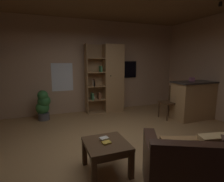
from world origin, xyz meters
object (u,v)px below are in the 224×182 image
wall_mounted_tv (123,70)px  table_book_1 (104,138)px  kitchen_bar_counter (196,100)px  potted_floor_plant (43,105)px  leather_couch (215,175)px  tissue_box (192,79)px  coffee_table (106,148)px  table_book_0 (106,143)px  bookshelf_cabinet (111,79)px  dining_chair (171,100)px

wall_mounted_tv → table_book_1: bearing=-118.6°
kitchen_bar_counter → potted_floor_plant: 4.32m
leather_couch → table_book_1: size_ratio=14.79×
tissue_box → coffee_table: bearing=-153.4°
coffee_table → table_book_0: (-0.01, -0.02, 0.10)m
tissue_box → wall_mounted_tv: size_ratio=0.12×
kitchen_bar_counter → coffee_table: kitchen_bar_counter is taller
bookshelf_cabinet → kitchen_bar_counter: 2.61m
kitchen_bar_counter → wall_mounted_tv: size_ratio=1.42×
dining_chair → wall_mounted_tv: bearing=118.9°
table_book_1 → potted_floor_plant: size_ratio=0.15×
kitchen_bar_counter → dining_chair: (-0.67, 0.27, -0.01)m
table_book_1 → potted_floor_plant: bearing=107.2°
kitchen_bar_counter → table_book_0: (-3.23, -1.50, -0.07)m
bookshelf_cabinet → coffee_table: 3.34m
coffee_table → wall_mounted_tv: (1.72, 3.25, 0.97)m
table_book_0 → wall_mounted_tv: bearing=62.2°
leather_couch → wall_mounted_tv: wall_mounted_tv is taller
table_book_0 → tissue_box: bearing=26.9°
tissue_box → potted_floor_plant: bearing=161.5°
kitchen_bar_counter → table_book_0: kitchen_bar_counter is taller
table_book_1 → dining_chair: 3.05m
tissue_box → leather_couch: size_ratio=0.06×
leather_couch → table_book_1: leather_couch is taller
tissue_box → table_book_1: size_ratio=0.95×
bookshelf_cabinet → dining_chair: size_ratio=2.33×
wall_mounted_tv → coffee_table: bearing=-117.9°
potted_floor_plant → wall_mounted_tv: size_ratio=0.85×
potted_floor_plant → tissue_box: bearing=-18.5°
kitchen_bar_counter → bookshelf_cabinet: bearing=142.4°
tissue_box → table_book_0: (-3.08, -1.57, -0.66)m
dining_chair → kitchen_bar_counter: bearing=-21.7°
bookshelf_cabinet → kitchen_bar_counter: (2.03, -1.56, -0.52)m
coffee_table → bookshelf_cabinet: bearing=68.5°
leather_couch → table_book_0: leather_couch is taller
dining_chair → potted_floor_plant: size_ratio=1.09×
leather_couch → tissue_box: bearing=50.8°
leather_couch → potted_floor_plant: bearing=116.5°
tissue_box → kitchen_bar_counter: bearing=-25.0°
bookshelf_cabinet → coffee_table: bearing=-111.5°
bookshelf_cabinet → potted_floor_plant: 2.17m
bookshelf_cabinet → leather_couch: 4.07m
kitchen_bar_counter → potted_floor_plant: kitchen_bar_counter is taller
bookshelf_cabinet → dining_chair: bearing=-43.7°
table_book_1 → wall_mounted_tv: (1.72, 3.17, 0.85)m
kitchen_bar_counter → potted_floor_plant: size_ratio=1.68×
bookshelf_cabinet → leather_couch: size_ratio=1.15×
table_book_0 → dining_chair: bearing=34.6°
coffee_table → table_book_0: size_ratio=5.21×
bookshelf_cabinet → kitchen_bar_counter: bookshelf_cabinet is taller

